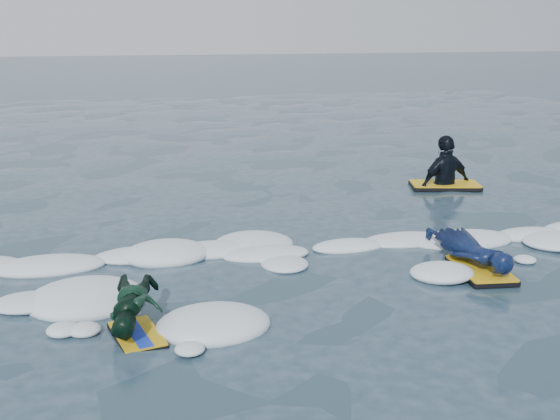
{
  "coord_description": "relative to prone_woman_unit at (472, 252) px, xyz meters",
  "views": [
    {
      "loc": [
        -1.04,
        -6.65,
        2.79
      ],
      "look_at": [
        0.94,
        1.6,
        0.53
      ],
      "focal_mm": 45.0,
      "sensor_mm": 36.0,
      "label": 1
    }
  ],
  "objects": [
    {
      "name": "ground",
      "position": [
        -3.0,
        -0.46,
        -0.19
      ],
      "size": [
        120.0,
        120.0,
        0.0
      ],
      "primitive_type": "plane",
      "color": "#173139",
      "rests_on": "ground"
    },
    {
      "name": "prone_child_unit",
      "position": [
        -3.93,
        -0.87,
        0.02
      ],
      "size": [
        0.74,
        1.19,
        0.42
      ],
      "rotation": [
        0.0,
        0.0,
        1.79
      ],
      "color": "black",
      "rests_on": "ground"
    },
    {
      "name": "prone_woman_unit",
      "position": [
        0.0,
        0.0,
        0.0
      ],
      "size": [
        0.66,
        1.53,
        0.38
      ],
      "rotation": [
        0.0,
        0.0,
        1.45
      ],
      "color": "black",
      "rests_on": "ground"
    },
    {
      "name": "foam_band",
      "position": [
        -3.0,
        0.57,
        -0.19
      ],
      "size": [
        12.0,
        3.1,
        0.3
      ],
      "primitive_type": null,
      "color": "white",
      "rests_on": "ground"
    },
    {
      "name": "waiting_rider_unit",
      "position": [
        1.58,
        3.88,
        -0.15
      ],
      "size": [
        1.31,
        0.92,
        1.78
      ],
      "rotation": [
        0.0,
        0.0,
        -0.24
      ],
      "color": "black",
      "rests_on": "ground"
    }
  ]
}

